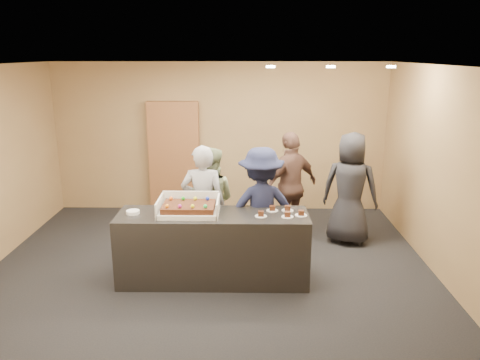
{
  "coord_description": "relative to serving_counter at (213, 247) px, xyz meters",
  "views": [
    {
      "loc": [
        0.49,
        -5.9,
        2.86
      ],
      "look_at": [
        0.4,
        0.0,
        1.24
      ],
      "focal_mm": 35.0,
      "sensor_mm": 36.0,
      "label": 1
    }
  ],
  "objects": [
    {
      "name": "serving_counter",
      "position": [
        0.0,
        0.0,
        0.0
      ],
      "size": [
        2.4,
        0.7,
        0.9
      ],
      "primitive_type": "cube",
      "rotation": [
        0.0,
        0.0,
        0.0
      ],
      "color": "black",
      "rests_on": "floor"
    },
    {
      "name": "cake_box",
      "position": [
        -0.3,
        0.03,
        0.5
      ],
      "size": [
        0.75,
        0.52,
        0.22
      ],
      "color": "white",
      "rests_on": "serving_counter"
    },
    {
      "name": "slice_d",
      "position": [
        0.95,
        0.14,
        0.47
      ],
      "size": [
        0.15,
        0.15,
        0.07
      ],
      "color": "white",
      "rests_on": "serving_counter"
    },
    {
      "name": "ceiling_spotlights",
      "position": [
        1.54,
        0.88,
        2.22
      ],
      "size": [
        1.72,
        0.12,
        0.03
      ],
      "color": "#FFEAC6",
      "rests_on": "ceiling"
    },
    {
      "name": "slice_e",
      "position": [
        1.1,
        -0.04,
        0.47
      ],
      "size": [
        0.15,
        0.15,
        0.07
      ],
      "color": "white",
      "rests_on": "serving_counter"
    },
    {
      "name": "person_navy_man",
      "position": [
        0.62,
        0.45,
        0.38
      ],
      "size": [
        1.15,
        0.78,
        1.66
      ],
      "primitive_type": "imported",
      "rotation": [
        0.0,
        0.0,
        3.3
      ],
      "color": "#191D39",
      "rests_on": "floor"
    },
    {
      "name": "slice_b",
      "position": [
        0.75,
        0.13,
        0.47
      ],
      "size": [
        0.15,
        0.15,
        0.07
      ],
      "color": "white",
      "rests_on": "serving_counter"
    },
    {
      "name": "person_sage_man",
      "position": [
        -0.11,
        0.83,
        0.34
      ],
      "size": [
        0.86,
        0.72,
        1.59
      ],
      "primitive_type": "imported",
      "rotation": [
        0.0,
        0.0,
        2.98
      ],
      "color": "gray",
      "rests_on": "floor"
    },
    {
      "name": "slice_a",
      "position": [
        0.6,
        -0.08,
        0.47
      ],
      "size": [
        0.15,
        0.15,
        0.07
      ],
      "color": "white",
      "rests_on": "serving_counter"
    },
    {
      "name": "storage_cabinet",
      "position": [
        -0.9,
        2.79,
        0.56
      ],
      "size": [
        0.92,
        0.15,
        2.02
      ],
      "primitive_type": "cube",
      "color": "brown",
      "rests_on": "floor"
    },
    {
      "name": "person_dark_suit",
      "position": [
        1.99,
        1.3,
        0.41
      ],
      "size": [
        0.98,
        0.8,
        1.72
      ],
      "primitive_type": "imported",
      "rotation": [
        0.0,
        0.0,
        2.8
      ],
      "color": "black",
      "rests_on": "floor"
    },
    {
      "name": "person_brown_extra",
      "position": [
        1.11,
        1.44,
        0.4
      ],
      "size": [
        1.05,
        0.93,
        1.7
      ],
      "primitive_type": "imported",
      "rotation": [
        0.0,
        0.0,
        3.78
      ],
      "color": "brown",
      "rests_on": "floor"
    },
    {
      "name": "plate_stack",
      "position": [
        -1.0,
        0.0,
        0.47
      ],
      "size": [
        0.17,
        0.17,
        0.04
      ],
      "primitive_type": "cylinder",
      "color": "white",
      "rests_on": "serving_counter"
    },
    {
      "name": "person_server_grey",
      "position": [
        -0.17,
        0.58,
        0.38
      ],
      "size": [
        0.62,
        0.41,
        1.66
      ],
      "primitive_type": "imported",
      "rotation": [
        0.0,
        0.0,
        3.12
      ],
      "color": "#9F9FA5",
      "rests_on": "floor"
    },
    {
      "name": "sheet_cake",
      "position": [
        -0.3,
        -0.0,
        0.55
      ],
      "size": [
        0.64,
        0.44,
        0.12
      ],
      "color": "#3D1F0E",
      "rests_on": "cake_box"
    },
    {
      "name": "room",
      "position": [
        -0.06,
        0.38,
        0.9
      ],
      "size": [
        6.04,
        6.0,
        2.7
      ],
      "color": "black",
      "rests_on": "ground"
    },
    {
      "name": "slice_c",
      "position": [
        0.93,
        -0.1,
        0.47
      ],
      "size": [
        0.15,
        0.15,
        0.07
      ],
      "color": "white",
      "rests_on": "serving_counter"
    }
  ]
}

